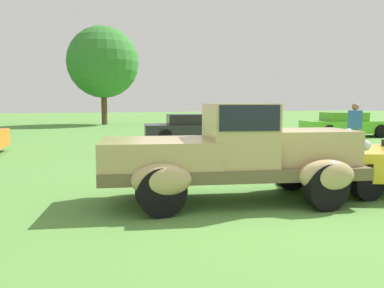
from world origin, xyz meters
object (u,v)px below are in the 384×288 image
at_px(show_car_lime, 346,125).
at_px(spectator_near_truck, 354,127).
at_px(show_car_charcoal, 192,129).
at_px(feature_pickup_truck, 233,152).

xyz_separation_m(show_car_lime, spectator_near_truck, (-4.52, -5.32, 0.31)).
height_order(show_car_charcoal, spectator_near_truck, spectator_near_truck).
relative_size(show_car_lime, spectator_near_truck, 2.75).
bearing_deg(spectator_near_truck, show_car_lime, 49.66).
xyz_separation_m(feature_pickup_truck, spectator_near_truck, (6.34, 3.92, 0.05)).
height_order(feature_pickup_truck, spectator_near_truck, feature_pickup_truck).
bearing_deg(feature_pickup_truck, spectator_near_truck, 31.74).
distance_m(feature_pickup_truck, spectator_near_truck, 7.45).
bearing_deg(show_car_lime, spectator_near_truck, -130.34).
xyz_separation_m(show_car_charcoal, show_car_lime, (8.34, 0.13, 0.00)).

